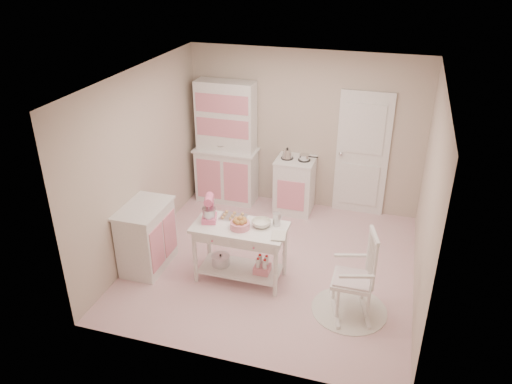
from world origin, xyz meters
TOP-DOWN VIEW (x-y plane):
  - room_shell at (0.00, 0.00)m, footprint 3.84×3.84m
  - door at (0.95, 1.87)m, footprint 0.82×0.05m
  - hutch at (-1.27, 1.66)m, footprint 1.06×0.50m
  - stove at (-0.07, 1.61)m, footprint 0.62×0.57m
  - base_cabinet at (-1.63, -0.54)m, footprint 0.54×0.84m
  - lace_rug at (1.15, -0.70)m, footprint 0.92×0.92m
  - rocking_chair at (1.15, -0.70)m, footprint 0.66×0.82m
  - work_table at (-0.32, -0.45)m, footprint 1.20×0.60m
  - stand_mixer at (-0.74, -0.43)m, footprint 0.27×0.32m
  - cookie_tray at (-0.47, -0.27)m, footprint 0.34×0.24m
  - bread_basket at (-0.30, -0.50)m, footprint 0.25×0.25m
  - mixing_bowl at (-0.06, -0.37)m, footprint 0.25×0.25m
  - metal_pitcher at (0.12, -0.29)m, footprint 0.10×0.10m
  - recipe_book at (0.13, -0.57)m, footprint 0.21×0.26m

SIDE VIEW (x-z plane):
  - lace_rug at x=1.15m, z-range 0.00..0.01m
  - work_table at x=-0.32m, z-range 0.00..0.80m
  - stove at x=-0.07m, z-range 0.00..0.92m
  - base_cabinet at x=-1.63m, z-range 0.00..0.92m
  - rocking_chair at x=1.15m, z-range 0.00..1.10m
  - cookie_tray at x=-0.47m, z-range 0.80..0.82m
  - recipe_book at x=0.13m, z-range 0.80..0.82m
  - mixing_bowl at x=-0.06m, z-range 0.80..0.88m
  - bread_basket at x=-0.30m, z-range 0.80..0.89m
  - metal_pitcher at x=0.12m, z-range 0.80..0.97m
  - stand_mixer at x=-0.74m, z-range 0.80..1.14m
  - door at x=0.95m, z-range 0.00..2.04m
  - hutch at x=-1.27m, z-range 0.00..2.08m
  - room_shell at x=0.00m, z-range 0.34..2.96m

